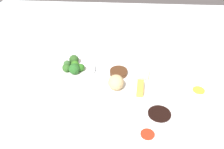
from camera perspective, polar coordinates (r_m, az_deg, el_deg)
name	(u,v)px	position (r m, az deg, el deg)	size (l,w,h in m)	color
tabletop	(131,90)	(1.13, 4.49, -3.82)	(2.20, 2.20, 0.02)	white
main_plate	(129,83)	(1.15, 4.00, -2.09)	(0.30, 0.30, 0.02)	white
rice_scoop	(116,82)	(1.08, 0.96, -1.88)	(0.07, 0.07, 0.07)	tan
spring_roll	(140,88)	(1.09, 6.72, -3.23)	(0.09, 0.03, 0.03)	gold
crab_rangoon_wonton	(141,75)	(1.18, 6.90, -0.09)	(0.08, 0.07, 0.01)	beige
stir_fry_heap	(119,72)	(1.18, 1.59, 0.53)	(0.09, 0.09, 0.02)	#4E2D18
broccoli_plate	(75,70)	(1.25, -8.88, 1.14)	(0.21, 0.21, 0.01)	white
broccoli_floret_0	(75,65)	(1.24, -8.81, 2.34)	(0.04, 0.04, 0.04)	#33741E
broccoli_floret_1	(74,69)	(1.19, -8.98, 1.34)	(0.05, 0.05, 0.05)	#276122
broccoli_floret_2	(74,60)	(1.27, -9.05, 3.54)	(0.05, 0.05, 0.05)	#2D5621
broccoli_floret_3	(67,68)	(1.22, -10.78, 1.56)	(0.04, 0.04, 0.04)	#2F5E23
broccoli_floret_4	(81,67)	(1.21, -7.41, 1.67)	(0.04, 0.04, 0.04)	#28641B
broccoli_floret_5	(67,64)	(1.25, -10.64, 2.47)	(0.04, 0.04, 0.04)	#36632E
soy_sauce_bowl	(159,117)	(0.99, 11.09, -9.99)	(0.11, 0.11, 0.04)	white
soy_sauce_bowl_liquid	(159,114)	(0.97, 11.23, -9.14)	(0.09, 0.09, 0.00)	black
sauce_ramekin_sweet_and_sour	(147,137)	(0.92, 8.38, -14.51)	(0.06, 0.06, 0.03)	white
sauce_ramekin_sweet_and_sour_liquid	(148,134)	(0.91, 8.47, -13.89)	(0.05, 0.05, 0.00)	red
sauce_ramekin_hot_mustard	(198,93)	(1.15, 19.80, -4.12)	(0.06, 0.06, 0.03)	white
sauce_ramekin_hot_mustard_liquid	(199,90)	(1.14, 19.96, -3.53)	(0.05, 0.05, 0.00)	yellow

